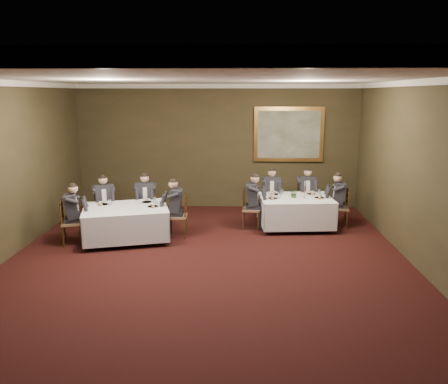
# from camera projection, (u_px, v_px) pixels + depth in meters

# --- Properties ---
(ground) EXTENTS (10.00, 10.00, 0.00)m
(ground) POSITION_uv_depth(u_px,v_px,m) (205.00, 275.00, 7.96)
(ground) COLOR black
(ground) RESTS_ON ground
(ceiling) EXTENTS (8.00, 10.00, 0.10)m
(ceiling) POSITION_uv_depth(u_px,v_px,m) (203.00, 78.00, 7.19)
(ceiling) COLOR silver
(ceiling) RESTS_ON back_wall
(back_wall) EXTENTS (8.00, 0.10, 3.50)m
(back_wall) POSITION_uv_depth(u_px,v_px,m) (217.00, 147.00, 12.45)
(back_wall) COLOR #332F19
(back_wall) RESTS_ON ground
(front_wall) EXTENTS (8.00, 0.10, 3.50)m
(front_wall) POSITION_uv_depth(u_px,v_px,m) (140.00, 341.00, 2.70)
(front_wall) COLOR #332F19
(front_wall) RESTS_ON ground
(right_wall) EXTENTS (0.10, 10.00, 3.50)m
(right_wall) POSITION_uv_depth(u_px,v_px,m) (437.00, 183.00, 7.45)
(right_wall) COLOR #332F19
(right_wall) RESTS_ON ground
(crown_molding) EXTENTS (8.00, 10.00, 0.12)m
(crown_molding) POSITION_uv_depth(u_px,v_px,m) (203.00, 81.00, 7.20)
(crown_molding) COLOR white
(crown_molding) RESTS_ON back_wall
(table_main) EXTENTS (1.85, 1.47, 0.67)m
(table_main) POSITION_uv_depth(u_px,v_px,m) (295.00, 210.00, 10.71)
(table_main) COLOR black
(table_main) RESTS_ON ground
(table_second) EXTENTS (2.15, 1.84, 0.67)m
(table_second) POSITION_uv_depth(u_px,v_px,m) (126.00, 221.00, 9.80)
(table_second) COLOR black
(table_second) RESTS_ON ground
(chair_main_backleft) EXTENTS (0.46, 0.44, 1.00)m
(chair_main_backleft) POSITION_uv_depth(u_px,v_px,m) (271.00, 207.00, 11.60)
(chair_main_backleft) COLOR olive
(chair_main_backleft) RESTS_ON ground
(diner_main_backleft) EXTENTS (0.43, 0.50, 1.35)m
(diner_main_backleft) POSITION_uv_depth(u_px,v_px,m) (271.00, 199.00, 11.54)
(diner_main_backleft) COLOR black
(diner_main_backleft) RESTS_ON chair_main_backleft
(chair_main_backright) EXTENTS (0.48, 0.46, 1.00)m
(chair_main_backright) POSITION_uv_depth(u_px,v_px,m) (306.00, 207.00, 11.65)
(chair_main_backright) COLOR olive
(chair_main_backright) RESTS_ON ground
(diner_main_backright) EXTENTS (0.45, 0.52, 1.35)m
(diner_main_backright) POSITION_uv_depth(u_px,v_px,m) (306.00, 199.00, 11.58)
(diner_main_backright) COLOR black
(diner_main_backright) RESTS_ON chair_main_backright
(chair_main_endleft) EXTENTS (0.45, 0.47, 1.00)m
(chair_main_endleft) POSITION_uv_depth(u_px,v_px,m) (251.00, 217.00, 10.70)
(chair_main_endleft) COLOR olive
(chair_main_endleft) RESTS_ON ground
(diner_main_endleft) EXTENTS (0.51, 0.44, 1.35)m
(diner_main_endleft) POSITION_uv_depth(u_px,v_px,m) (251.00, 208.00, 10.65)
(diner_main_endleft) COLOR black
(diner_main_endleft) RESTS_ON chair_main_endleft
(chair_main_endright) EXTENTS (0.47, 0.49, 1.00)m
(chair_main_endright) POSITION_uv_depth(u_px,v_px,m) (339.00, 216.00, 10.80)
(chair_main_endright) COLOR olive
(chair_main_endright) RESTS_ON ground
(diner_main_endright) EXTENTS (0.53, 0.46, 1.35)m
(diner_main_endright) POSITION_uv_depth(u_px,v_px,m) (339.00, 207.00, 10.75)
(diner_main_endright) COLOR black
(diner_main_endright) RESTS_ON chair_main_endright
(chair_sec_backleft) EXTENTS (0.57, 0.56, 1.00)m
(chair_sec_backleft) POSITION_uv_depth(u_px,v_px,m) (105.00, 218.00, 10.63)
(chair_sec_backleft) COLOR olive
(chair_sec_backleft) RESTS_ON ground
(diner_sec_backleft) EXTENTS (0.55, 0.60, 1.35)m
(diner_sec_backleft) POSITION_uv_depth(u_px,v_px,m) (104.00, 209.00, 10.57)
(diner_sec_backleft) COLOR black
(diner_sec_backleft) RESTS_ON chair_sec_backleft
(chair_sec_backright) EXTENTS (0.49, 0.48, 1.00)m
(chair_sec_backright) POSITION_uv_depth(u_px,v_px,m) (146.00, 215.00, 10.85)
(chair_sec_backright) COLOR olive
(chair_sec_backright) RESTS_ON ground
(diner_sec_backright) EXTENTS (0.46, 0.53, 1.35)m
(diner_sec_backright) POSITION_uv_depth(u_px,v_px,m) (146.00, 206.00, 10.79)
(diner_sec_backright) COLOR black
(diner_sec_backright) RESTS_ON chair_sec_backright
(chair_sec_endright) EXTENTS (0.43, 0.45, 1.00)m
(chair_sec_endright) POSITION_uv_depth(u_px,v_px,m) (178.00, 224.00, 10.09)
(chair_sec_endright) COLOR olive
(chair_sec_endright) RESTS_ON ground
(diner_sec_endright) EXTENTS (0.49, 0.43, 1.35)m
(diner_sec_endright) POSITION_uv_depth(u_px,v_px,m) (178.00, 215.00, 10.04)
(diner_sec_endright) COLOR black
(diner_sec_endright) RESTS_ON chair_sec_endright
(chair_sec_endleft) EXTENTS (0.53, 0.54, 1.00)m
(chair_sec_endleft) POSITION_uv_depth(u_px,v_px,m) (72.00, 231.00, 9.57)
(chair_sec_endleft) COLOR olive
(chair_sec_endleft) RESTS_ON ground
(diner_sec_endleft) EXTENTS (0.58, 0.52, 1.35)m
(diner_sec_endleft) POSITION_uv_depth(u_px,v_px,m) (72.00, 221.00, 9.53)
(diner_sec_endleft) COLOR black
(diner_sec_endleft) RESTS_ON chair_sec_endleft
(centerpiece) EXTENTS (0.27, 0.25, 0.24)m
(centerpiece) POSITION_uv_depth(u_px,v_px,m) (294.00, 193.00, 10.60)
(centerpiece) COLOR #2D5926
(centerpiece) RESTS_ON table_main
(candlestick) EXTENTS (0.06, 0.06, 0.43)m
(candlestick) POSITION_uv_depth(u_px,v_px,m) (305.00, 191.00, 10.58)
(candlestick) COLOR #B58037
(candlestick) RESTS_ON table_main
(place_setting_table_main) EXTENTS (0.33, 0.31, 0.14)m
(place_setting_table_main) POSITION_uv_depth(u_px,v_px,m) (276.00, 193.00, 11.00)
(place_setting_table_main) COLOR white
(place_setting_table_main) RESTS_ON table_main
(place_setting_table_second) EXTENTS (0.33, 0.31, 0.14)m
(place_setting_table_second) POSITION_uv_depth(u_px,v_px,m) (105.00, 203.00, 10.00)
(place_setting_table_second) COLOR white
(place_setting_table_second) RESTS_ON table_second
(painting) EXTENTS (1.95, 0.09, 1.53)m
(painting) POSITION_uv_depth(u_px,v_px,m) (289.00, 134.00, 12.24)
(painting) COLOR #E8AB54
(painting) RESTS_ON back_wall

